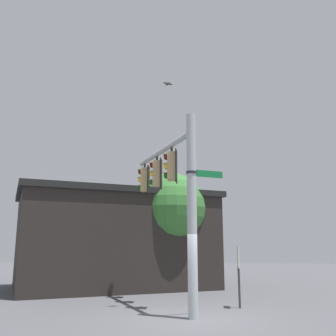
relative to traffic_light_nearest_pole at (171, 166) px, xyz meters
name	(u,v)px	position (x,y,z in m)	size (l,w,h in m)	color
ground_plane	(193,319)	(-1.46, -0.80, -5.00)	(80.00, 80.00, 0.00)	#4C4C51
signal_pole	(192,211)	(-1.46, -0.80, -1.79)	(0.31, 0.31, 6.42)	#ADB2B7
mast_arm	(162,151)	(0.82, 0.42, 0.80)	(0.20, 0.20, 5.17)	#ADB2B7
traffic_light_nearest_pole	(171,166)	(0.00, 0.00, 0.00)	(0.54, 0.49, 1.31)	black
traffic_light_mid_inner	(156,174)	(1.36, 0.72, 0.00)	(0.54, 0.49, 1.31)	black
traffic_light_mid_outer	(144,180)	(2.73, 1.45, 0.00)	(0.54, 0.49, 1.31)	black
street_name_sign	(199,173)	(-1.33, -1.03, -0.54)	(0.72, 1.19, 0.22)	#147238
bird_flying	(168,84)	(-0.02, 0.12, 3.21)	(0.31, 0.35, 0.09)	#4C4742
storefront_building	(114,240)	(6.88, 3.74, -2.51)	(10.92, 12.04, 4.96)	#282321
tree_by_storefront	(170,209)	(6.23, 0.64, -0.94)	(3.73, 3.73, 5.94)	#4C3823
historical_marker	(239,267)	(0.78, -2.35, -3.60)	(0.60, 0.08, 2.13)	#333333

